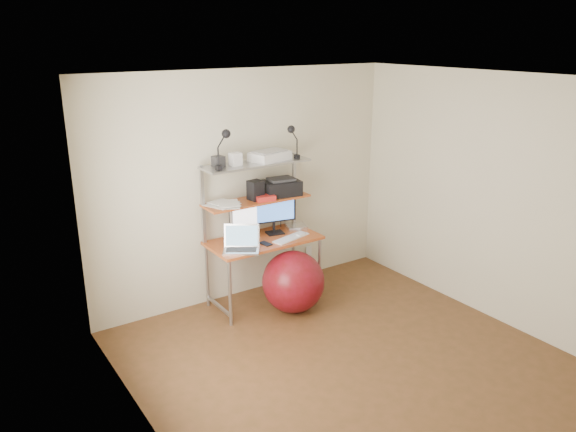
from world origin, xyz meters
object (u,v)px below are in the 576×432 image
object	(u,v)px
laptop	(242,244)
printer	(281,187)
monitor_black	(274,211)
monitor_silver	(245,219)
exercise_ball	(293,282)

from	to	relation	value
laptop	printer	bearing A→B (deg)	55.22
monitor_black	printer	distance (m)	0.27
monitor_black	laptop	size ratio (longest dim) A/B	1.11
laptop	printer	world-z (taller)	printer
monitor_silver	printer	xyz separation A→B (m)	(0.46, 0.00, 0.28)
monitor_black	exercise_ball	size ratio (longest dim) A/B	0.77
printer	exercise_ball	size ratio (longest dim) A/B	0.65
laptop	exercise_ball	size ratio (longest dim) A/B	0.69
monitor_black	exercise_ball	world-z (taller)	monitor_black
printer	exercise_ball	world-z (taller)	printer
laptop	monitor_silver	bearing A→B (deg)	86.20
exercise_ball	laptop	bearing A→B (deg)	157.00
laptop	printer	size ratio (longest dim) A/B	1.06
laptop	monitor_black	bearing A→B (deg)	56.95
printer	exercise_ball	xyz separation A→B (m)	(-0.15, -0.47, -0.91)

